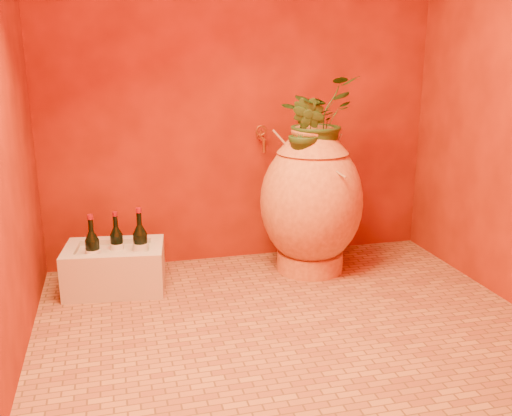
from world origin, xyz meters
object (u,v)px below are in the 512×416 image
object	(u,v)px
wine_bottle_a	(117,245)
wine_bottle_b	(93,252)
wine_bottle_c	(141,245)
wall_tap	(262,137)
stone_basin	(115,269)
amphora	(311,201)

from	to	relation	value
wine_bottle_a	wine_bottle_b	xyz separation A→B (m)	(-0.13, -0.10, 0.01)
wine_bottle_a	wine_bottle_c	xyz separation A→B (m)	(0.13, -0.07, 0.01)
wine_bottle_a	wall_tap	bearing A→B (deg)	15.10
wine_bottle_b	wall_tap	xyz separation A→B (m)	(1.06, 0.35, 0.55)
stone_basin	wine_bottle_b	bearing A→B (deg)	-149.02
wall_tap	wine_bottle_b	bearing A→B (deg)	-161.82
stone_basin	wine_bottle_a	world-z (taller)	wine_bottle_a
amphora	wine_bottle_b	bearing A→B (deg)	-176.56
wine_bottle_b	wall_tap	bearing A→B (deg)	18.18
stone_basin	wine_bottle_a	xyz separation A→B (m)	(0.02, 0.03, 0.13)
stone_basin	wine_bottle_c	xyz separation A→B (m)	(0.15, -0.04, 0.14)
stone_basin	amphora	bearing A→B (deg)	0.52
wall_tap	wine_bottle_c	bearing A→B (deg)	-158.30
wine_bottle_a	wall_tap	distance (m)	1.11
amphora	wall_tap	distance (m)	0.51
amphora	wine_bottle_a	xyz separation A→B (m)	(-1.17, 0.02, -0.19)
stone_basin	wall_tap	bearing A→B (deg)	16.49
wine_bottle_c	stone_basin	bearing A→B (deg)	166.22
amphora	wine_bottle_a	size ratio (longest dim) A/B	2.88
stone_basin	wine_bottle_c	distance (m)	0.21
wine_bottle_b	wine_bottle_c	size ratio (longest dim) A/B	0.97
amphora	wall_tap	bearing A→B (deg)	132.37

